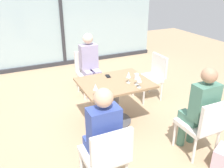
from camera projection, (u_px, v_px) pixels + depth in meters
ground_plane at (114, 121)px, 4.12m from camera, size 12.00×12.00×0.00m
window_wall_backdrop at (61, 20)px, 6.26m from camera, size 5.32×0.10×2.70m
dining_table_main at (115, 93)px, 3.90m from camera, size 1.10×0.87×0.73m
chair_near_window at (88, 70)px, 4.94m from camera, size 0.46×0.51×0.87m
chair_front_right at (204, 124)px, 3.16m from camera, size 0.46×0.50×0.87m
chair_front_left at (106, 154)px, 2.62m from camera, size 0.46×0.50×0.87m
chair_far_right at (152, 74)px, 4.73m from camera, size 0.50×0.46×0.87m
person_near_window at (90, 62)px, 4.77m from camera, size 0.34×0.39×1.26m
person_front_right at (200, 106)px, 3.17m from camera, size 0.34×0.39×1.26m
person_front_left at (102, 133)px, 2.63m from camera, size 0.34×0.39×1.26m
wine_glass_0 at (95, 87)px, 3.32m from camera, size 0.07×0.07×0.18m
wine_glass_1 at (139, 79)px, 3.57m from camera, size 0.07×0.07×0.18m
wine_glass_2 at (129, 75)px, 3.73m from camera, size 0.07×0.07×0.18m
wine_glass_3 at (137, 77)px, 3.66m from camera, size 0.07×0.07×0.18m
coffee_cup at (137, 76)px, 3.91m from camera, size 0.08×0.08×0.09m
cell_phone_on_table at (108, 76)px, 4.02m from camera, size 0.09×0.15×0.01m
handbag_0 at (103, 96)px, 4.65m from camera, size 0.34×0.28×0.28m
handbag_1 at (222, 157)px, 3.10m from camera, size 0.34×0.27×0.28m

